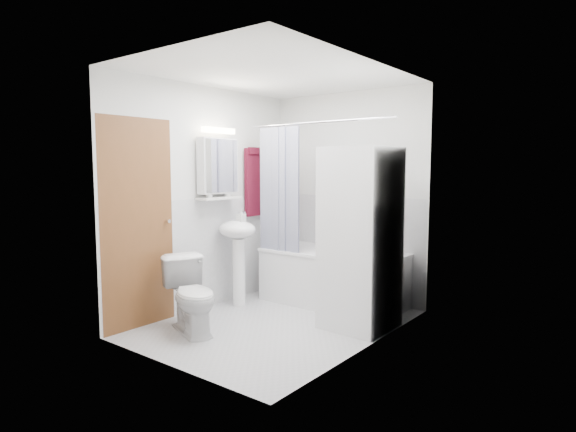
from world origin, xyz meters
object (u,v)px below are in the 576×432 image
Objects in this scene: bathtub at (333,275)px; toilet at (192,296)px; sink at (238,243)px; washer_dryer at (360,238)px.

bathtub is 2.27× the size of toilet.
sink is (-0.81, -0.68, 0.37)m from bathtub.
bathtub is 1.68m from toilet.
toilet is at bearing -134.85° from washer_dryer.
sink is 0.60× the size of washer_dryer.
toilet is (0.28, -0.90, -0.36)m from sink.
sink is 1.45m from washer_dryer.
washer_dryer is at bearing -39.16° from bathtub.
washer_dryer is (1.43, 0.18, 0.16)m from sink.
toilet is at bearing -72.94° from sink.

